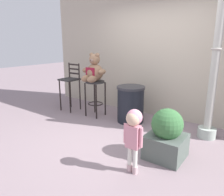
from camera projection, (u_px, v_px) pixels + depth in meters
ground_plane at (113, 140)px, 3.73m from camera, size 24.00×24.00×0.00m
building_wall at (162, 30)px, 4.66m from camera, size 6.08×0.30×3.81m
bar_stool_with_teddy at (95, 91)px, 4.84m from camera, size 0.43×0.43×0.81m
teddy_bear at (94, 71)px, 4.70m from camera, size 0.59×0.53×0.62m
child_walking at (134, 128)px, 2.67m from camera, size 0.27×0.22×0.86m
trash_bin at (131, 104)px, 4.53m from camera, size 0.59×0.59×0.77m
lamppost at (213, 80)px, 3.58m from camera, size 0.31×0.31×2.67m
bar_chair_empty at (70, 83)px, 5.25m from camera, size 0.40×0.40×1.16m
planter_with_shrub at (166, 136)px, 3.10m from camera, size 0.53×0.53×0.75m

